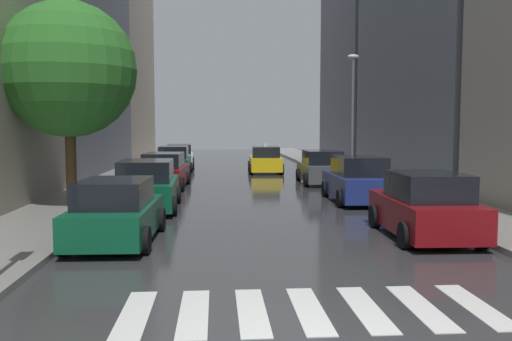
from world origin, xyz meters
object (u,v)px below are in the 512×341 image
at_px(taxi_midroad, 265,160).
at_px(street_tree_left, 68,70).
at_px(parked_car_left_nearest, 116,213).
at_px(parked_car_left_third, 164,171).
at_px(parked_car_left_fourth, 174,161).
at_px(parked_car_right_third, 322,168).
at_px(parked_car_right_second, 358,181).
at_px(lamp_post_right, 353,107).
at_px(parked_car_left_second, 147,187).
at_px(parked_car_right_nearest, 425,207).
at_px(parked_car_left_fifth, 180,157).

distance_m(taxi_midroad, street_tree_left, 16.87).
bearing_deg(street_tree_left, parked_car_left_nearest, -65.39).
distance_m(parked_car_left_third, parked_car_left_fourth, 6.70).
relative_size(parked_car_left_nearest, parked_car_right_third, 0.97).
bearing_deg(taxi_midroad, parked_car_right_second, -167.89).
xyz_separation_m(parked_car_right_second, lamp_post_right, (1.63, 7.31, 3.05)).
height_order(parked_car_left_third, parked_car_right_second, parked_car_right_second).
bearing_deg(taxi_midroad, parked_car_left_fourth, 105.20).
bearing_deg(parked_car_left_second, parked_car_left_third, -0.95).
height_order(parked_car_right_nearest, street_tree_left, street_tree_left).
distance_m(parked_car_right_nearest, lamp_post_right, 14.30).
bearing_deg(parked_car_right_third, parked_car_left_fourth, 56.18).
relative_size(parked_car_left_fourth, parked_car_left_fifth, 1.00).
distance_m(parked_car_left_fifth, lamp_post_right, 14.25).
bearing_deg(parked_car_right_third, parked_car_left_fifth, 36.52).
height_order(parked_car_left_fifth, taxi_midroad, taxi_midroad).
bearing_deg(parked_car_right_third, parked_car_right_nearest, -178.37).
bearing_deg(parked_car_left_third, parked_car_right_third, -78.09).
xyz_separation_m(parked_car_right_second, street_tree_left, (-10.36, -1.11, 3.98)).
xyz_separation_m(parked_car_right_third, taxi_midroad, (-2.23, 6.68, -0.02)).
distance_m(parked_car_right_second, lamp_post_right, 8.09).
bearing_deg(parked_car_left_third, taxi_midroad, -32.05).
relative_size(parked_car_left_third, lamp_post_right, 0.73).
bearing_deg(taxi_midroad, street_tree_left, 152.72).
bearing_deg(parked_car_left_nearest, parked_car_right_nearest, -88.15).
xyz_separation_m(parked_car_left_fourth, taxi_midroad, (5.52, 1.29, -0.04)).
bearing_deg(parked_car_right_nearest, parked_car_left_fourth, 24.67).
bearing_deg(parked_car_left_second, street_tree_left, 82.37).
xyz_separation_m(parked_car_left_fifth, parked_car_right_third, (7.80, -10.94, 0.01)).
xyz_separation_m(parked_car_left_nearest, parked_car_right_second, (7.84, 6.61, 0.07)).
xyz_separation_m(parked_car_left_nearest, taxi_midroad, (5.51, 19.79, 0.02)).
height_order(parked_car_left_second, parked_car_right_second, parked_car_right_second).
bearing_deg(parked_car_right_nearest, parked_car_right_second, 1.81).
distance_m(parked_car_right_nearest, parked_car_right_third, 13.06).
bearing_deg(parked_car_left_third, parked_car_left_fifth, 2.85).
xyz_separation_m(street_tree_left, lamp_post_right, (11.99, 8.42, -0.92)).
height_order(parked_car_left_fourth, parked_car_right_second, parked_car_right_second).
bearing_deg(parked_car_right_nearest, parked_car_left_nearest, 91.85).
height_order(parked_car_left_fourth, parked_car_right_nearest, parked_car_left_fourth).
distance_m(parked_car_left_fifth, parked_car_right_third, 13.44).
height_order(parked_car_left_third, parked_car_right_nearest, parked_car_right_nearest).
relative_size(parked_car_left_nearest, parked_car_left_second, 0.95).
height_order(parked_car_left_third, street_tree_left, street_tree_left).
height_order(parked_car_right_third, lamp_post_right, lamp_post_right).
bearing_deg(parked_car_right_second, taxi_midroad, 10.91).
height_order(parked_car_left_second, taxi_midroad, taxi_midroad).
relative_size(parked_car_left_fourth, parked_car_right_third, 1.10).
relative_size(parked_car_left_nearest, parked_car_right_second, 0.94).
distance_m(parked_car_left_third, parked_car_right_third, 7.79).
xyz_separation_m(parked_car_left_third, parked_car_left_fourth, (-0.07, 6.70, 0.03)).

